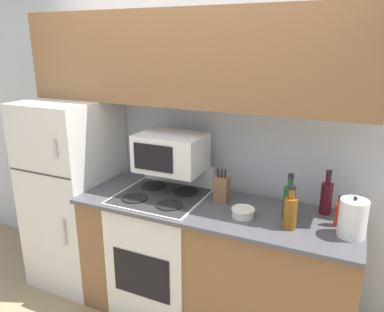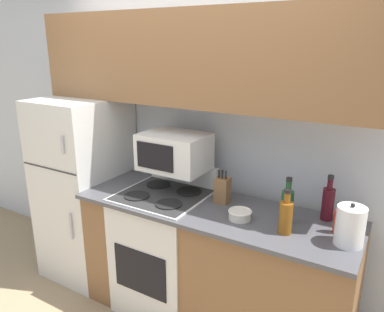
% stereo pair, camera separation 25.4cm
% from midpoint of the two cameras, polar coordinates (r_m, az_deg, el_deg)
% --- Properties ---
extents(wall_back, '(8.00, 0.05, 2.55)m').
position_cam_midpoint_polar(wall_back, '(3.01, 4.26, 2.38)').
color(wall_back, silver).
rests_on(wall_back, ground_plane).
extents(lower_cabinets, '(1.96, 0.65, 0.94)m').
position_cam_midpoint_polar(lower_cabinets, '(2.85, 5.68, -16.30)').
color(lower_cabinets, brown).
rests_on(lower_cabinets, ground_plane).
extents(refrigerator, '(0.63, 0.73, 1.59)m').
position_cam_midpoint_polar(refrigerator, '(3.41, -13.89, -4.79)').
color(refrigerator, silver).
rests_on(refrigerator, ground_plane).
extents(upper_cabinets, '(2.59, 0.35, 0.66)m').
position_cam_midpoint_polar(upper_cabinets, '(2.74, 2.59, 14.61)').
color(upper_cabinets, brown).
rests_on(upper_cabinets, refrigerator).
extents(stove, '(0.63, 0.63, 1.11)m').
position_cam_midpoint_polar(stove, '(3.00, -1.69, -13.96)').
color(stove, silver).
rests_on(stove, ground_plane).
extents(microwave, '(0.49, 0.36, 0.27)m').
position_cam_midpoint_polar(microwave, '(2.77, -0.10, 0.64)').
color(microwave, silver).
rests_on(microwave, stove).
extents(knife_block, '(0.10, 0.09, 0.24)m').
position_cam_midpoint_polar(knife_block, '(2.66, 7.41, -5.20)').
color(knife_block, brown).
rests_on(knife_block, lower_cabinets).
extents(bowl, '(0.15, 0.15, 0.06)m').
position_cam_midpoint_polar(bowl, '(2.46, 10.31, -8.82)').
color(bowl, silver).
rests_on(bowl, lower_cabinets).
extents(bottle_whiskey, '(0.08, 0.08, 0.28)m').
position_cam_midpoint_polar(bottle_whiskey, '(2.32, 17.20, -8.81)').
color(bottle_whiskey, brown).
rests_on(bottle_whiskey, lower_cabinets).
extents(bottle_hot_sauce, '(0.05, 0.05, 0.20)m').
position_cam_midpoint_polar(bottle_hot_sauce, '(2.45, 24.19, -9.05)').
color(bottle_hot_sauce, red).
rests_on(bottle_hot_sauce, lower_cabinets).
extents(bottle_wine_red, '(0.08, 0.08, 0.30)m').
position_cam_midpoint_polar(bottle_wine_red, '(2.58, 22.73, -6.60)').
color(bottle_wine_red, '#470F19').
rests_on(bottle_wine_red, lower_cabinets).
extents(bottle_wine_green, '(0.08, 0.08, 0.30)m').
position_cam_midpoint_polar(bottle_wine_green, '(2.45, 17.23, -7.22)').
color(bottle_wine_green, '#194C23').
rests_on(bottle_wine_green, lower_cabinets).
extents(kettle, '(0.16, 0.16, 0.25)m').
position_cam_midpoint_polar(kettle, '(2.33, 25.93, -9.65)').
color(kettle, white).
rests_on(kettle, lower_cabinets).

